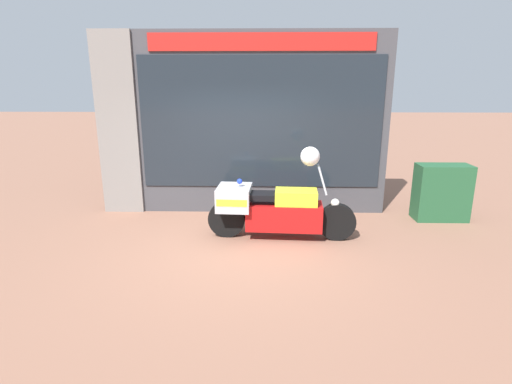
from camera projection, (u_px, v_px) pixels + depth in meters
name	position (u px, v px, depth m)	size (l,w,h in m)	color
ground_plane	(237.00, 247.00, 6.42)	(60.00, 60.00, 0.00)	#8E604C
shop_building	(224.00, 124.00, 7.88)	(5.66, 0.55, 3.50)	#424247
window_display	(259.00, 186.00, 8.24)	(4.42, 0.30, 2.06)	slate
paramedic_motorcycle	(271.00, 209.00, 6.68)	(2.48, 0.69, 1.26)	black
utility_cabinet	(442.00, 192.00, 7.59)	(0.98, 0.47, 1.07)	#235633
white_helmet	(310.00, 156.00, 6.39)	(0.31, 0.31, 0.31)	white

